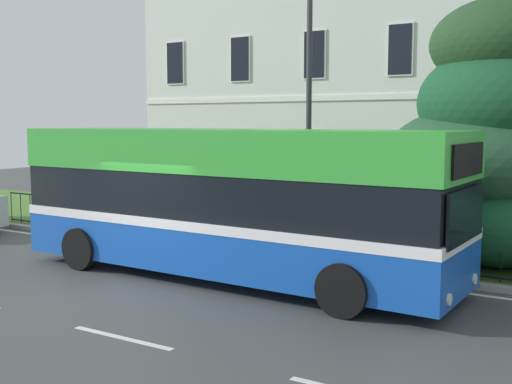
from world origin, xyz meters
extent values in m
cube|color=#424544|center=(0.00, 0.00, -0.03)|extent=(60.00, 56.00, 0.06)
cube|color=silver|center=(0.00, 3.65, 0.00)|extent=(54.00, 0.14, 0.01)
cube|color=silver|center=(2.00, -1.80, 0.00)|extent=(2.00, 0.12, 0.01)
cube|color=#9E9E99|center=(0.00, 4.12, 0.06)|extent=(57.00, 0.24, 0.12)
cube|color=#4A7831|center=(0.00, 7.42, 0.06)|extent=(57.00, 6.36, 0.12)
cube|color=silver|center=(0.07, 17.23, 6.05)|extent=(19.17, 10.16, 11.86)
cube|color=white|center=(0.07, 12.12, 4.21)|extent=(19.17, 0.06, 0.20)
cube|color=#2D333D|center=(0.07, 12.11, 1.22)|extent=(1.10, 0.06, 2.20)
cube|color=white|center=(-7.92, 12.11, 2.13)|extent=(0.91, 0.04, 1.76)
cube|color=black|center=(-7.92, 12.09, 2.13)|extent=(0.81, 0.03, 1.66)
cube|color=white|center=(-4.72, 12.11, 2.13)|extent=(0.91, 0.04, 1.76)
cube|color=black|center=(-4.72, 12.09, 2.13)|extent=(0.81, 0.03, 1.66)
cube|color=white|center=(-1.53, 12.11, 2.13)|extent=(0.91, 0.04, 1.76)
cube|color=black|center=(-1.53, 12.09, 2.13)|extent=(0.81, 0.03, 1.66)
cube|color=white|center=(1.67, 12.11, 2.13)|extent=(0.91, 0.04, 1.76)
cube|color=black|center=(1.67, 12.09, 2.13)|extent=(0.81, 0.03, 1.66)
cube|color=white|center=(4.86, 12.11, 2.13)|extent=(0.91, 0.04, 1.76)
cube|color=black|center=(4.86, 12.09, 2.13)|extent=(0.81, 0.03, 1.66)
cube|color=white|center=(-7.92, 12.11, 5.78)|extent=(0.91, 0.04, 1.76)
cube|color=black|center=(-7.92, 12.09, 5.78)|extent=(0.81, 0.03, 1.66)
cube|color=white|center=(-4.72, 12.11, 5.78)|extent=(0.91, 0.04, 1.76)
cube|color=black|center=(-4.72, 12.09, 5.78)|extent=(0.81, 0.03, 1.66)
cube|color=white|center=(-1.53, 12.11, 5.78)|extent=(0.91, 0.04, 1.76)
cube|color=black|center=(-1.53, 12.09, 5.78)|extent=(0.81, 0.03, 1.66)
cube|color=white|center=(1.67, 12.11, 5.78)|extent=(0.91, 0.04, 1.76)
cube|color=black|center=(1.67, 12.09, 5.78)|extent=(0.81, 0.03, 1.66)
cube|color=white|center=(4.86, 12.11, 5.78)|extent=(0.91, 0.04, 1.76)
cube|color=black|center=(4.86, 12.09, 5.78)|extent=(0.81, 0.03, 1.66)
cube|color=black|center=(0.07, 4.40, 1.07)|extent=(17.40, 0.04, 0.04)
cube|color=black|center=(0.07, 4.40, 0.20)|extent=(17.40, 0.04, 0.04)
cylinder|color=black|center=(-8.63, 4.40, 0.59)|extent=(0.02, 0.02, 0.95)
cylinder|color=black|center=(-8.17, 4.40, 0.59)|extent=(0.02, 0.02, 0.95)
cylinder|color=black|center=(-7.71, 4.40, 0.59)|extent=(0.02, 0.02, 0.95)
cylinder|color=black|center=(-7.25, 4.40, 0.59)|extent=(0.02, 0.02, 0.95)
cylinder|color=black|center=(-6.80, 4.40, 0.59)|extent=(0.02, 0.02, 0.95)
cylinder|color=black|center=(-6.34, 4.40, 0.59)|extent=(0.02, 0.02, 0.95)
cylinder|color=black|center=(-5.88, 4.40, 0.59)|extent=(0.02, 0.02, 0.95)
cylinder|color=black|center=(-5.42, 4.40, 0.59)|extent=(0.02, 0.02, 0.95)
cylinder|color=black|center=(-4.96, 4.40, 0.59)|extent=(0.02, 0.02, 0.95)
cylinder|color=black|center=(-4.51, 4.40, 0.59)|extent=(0.02, 0.02, 0.95)
cylinder|color=black|center=(-4.05, 4.40, 0.59)|extent=(0.02, 0.02, 0.95)
cylinder|color=black|center=(-3.59, 4.40, 0.59)|extent=(0.02, 0.02, 0.95)
cylinder|color=black|center=(-3.13, 4.40, 0.59)|extent=(0.02, 0.02, 0.95)
cylinder|color=black|center=(-2.68, 4.40, 0.59)|extent=(0.02, 0.02, 0.95)
cylinder|color=black|center=(-2.22, 4.40, 0.59)|extent=(0.02, 0.02, 0.95)
cylinder|color=black|center=(-1.76, 4.40, 0.59)|extent=(0.02, 0.02, 0.95)
cylinder|color=black|center=(-1.30, 4.40, 0.59)|extent=(0.02, 0.02, 0.95)
cylinder|color=black|center=(-0.84, 4.40, 0.59)|extent=(0.02, 0.02, 0.95)
cylinder|color=black|center=(-0.39, 4.40, 0.59)|extent=(0.02, 0.02, 0.95)
cylinder|color=black|center=(0.07, 4.40, 0.59)|extent=(0.02, 0.02, 0.95)
cylinder|color=black|center=(0.53, 4.40, 0.59)|extent=(0.02, 0.02, 0.95)
cylinder|color=black|center=(0.99, 4.40, 0.59)|extent=(0.02, 0.02, 0.95)
cylinder|color=black|center=(1.44, 4.40, 0.59)|extent=(0.02, 0.02, 0.95)
cylinder|color=black|center=(1.90, 4.40, 0.59)|extent=(0.02, 0.02, 0.95)
cylinder|color=black|center=(2.36, 4.40, 0.59)|extent=(0.02, 0.02, 0.95)
cylinder|color=black|center=(2.82, 4.40, 0.59)|extent=(0.02, 0.02, 0.95)
cylinder|color=black|center=(3.28, 4.40, 0.59)|extent=(0.02, 0.02, 0.95)
cylinder|color=black|center=(3.73, 4.40, 0.59)|extent=(0.02, 0.02, 0.95)
cylinder|color=black|center=(4.19, 4.40, 0.59)|extent=(0.02, 0.02, 0.95)
cylinder|color=black|center=(4.65, 4.40, 0.59)|extent=(0.02, 0.02, 0.95)
cylinder|color=black|center=(5.11, 4.40, 0.59)|extent=(0.02, 0.02, 0.95)
cylinder|color=black|center=(5.56, 4.40, 0.59)|extent=(0.02, 0.02, 0.95)
cylinder|color=black|center=(6.02, 4.40, 0.59)|extent=(0.02, 0.02, 0.95)
cylinder|color=black|center=(6.48, 4.40, 0.59)|extent=(0.02, 0.02, 0.95)
cylinder|color=#423328|center=(5.81, 6.82, 0.83)|extent=(0.55, 0.55, 1.42)
ellipsoid|color=#154A2B|center=(6.00, 6.89, 1.11)|extent=(5.46, 5.46, 2.22)
ellipsoid|color=#224B2F|center=(5.62, 6.62, 2.45)|extent=(4.70, 4.70, 2.67)
ellipsoid|color=#184929|center=(6.05, 6.61, 3.79)|extent=(3.96, 3.96, 2.70)
ellipsoid|color=#223F22|center=(6.03, 6.63, 5.13)|extent=(3.47, 3.47, 2.13)
cube|color=#154EB6|center=(1.28, 2.30, 0.79)|extent=(10.01, 2.84, 1.06)
cube|color=white|center=(1.28, 2.30, 1.28)|extent=(10.03, 2.86, 0.20)
cube|color=black|center=(1.28, 2.30, 1.82)|extent=(9.93, 2.80, 1.00)
cube|color=green|center=(1.28, 2.30, 2.76)|extent=(10.01, 2.84, 0.88)
cube|color=black|center=(6.27, 2.14, 1.77)|extent=(0.12, 2.14, 0.92)
cube|color=black|center=(6.27, 2.14, 2.72)|extent=(0.12, 1.83, 0.57)
cylinder|color=silver|center=(6.29, 2.96, 0.48)|extent=(0.05, 0.20, 0.20)
cylinder|color=silver|center=(6.24, 1.33, 0.48)|extent=(0.05, 0.20, 0.20)
cylinder|color=black|center=(4.59, 3.42, 0.48)|extent=(0.97, 0.33, 0.96)
cylinder|color=black|center=(4.52, 0.98, 0.48)|extent=(0.97, 0.33, 0.96)
cylinder|color=black|center=(-1.96, 3.62, 0.48)|extent=(0.97, 0.33, 0.96)
cylinder|color=black|center=(-2.04, 1.17, 0.48)|extent=(0.97, 0.33, 0.96)
cylinder|color=#333338|center=(1.55, 5.55, 3.73)|extent=(0.14, 0.14, 7.23)
camera|label=1|loc=(8.76, -8.89, 3.36)|focal=44.44mm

